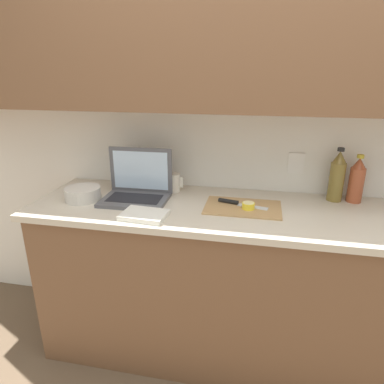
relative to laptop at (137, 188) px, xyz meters
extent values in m
plane|color=brown|center=(0.70, -0.04, -1.00)|extent=(12.00, 12.00, 0.00)
cube|color=white|center=(0.70, 0.32, 0.30)|extent=(5.20, 0.06, 2.60)
cube|color=white|center=(-0.13, 0.28, 0.12)|extent=(0.09, 0.01, 0.12)
cube|color=white|center=(0.87, 0.28, 0.12)|extent=(0.09, 0.01, 0.12)
cube|color=brown|center=(0.70, 0.13, 0.77)|extent=(4.42, 0.32, 0.70)
cube|color=brown|center=(0.70, -0.04, -0.55)|extent=(2.42, 0.61, 0.90)
cube|color=beige|center=(0.70, -0.04, -0.08)|extent=(2.49, 0.65, 0.03)
cube|color=#515156|center=(0.00, -0.05, -0.05)|extent=(0.36, 0.27, 0.02)
cube|color=black|center=(0.00, -0.05, -0.04)|extent=(0.30, 0.16, 0.00)
cube|color=#515156|center=(0.00, 0.08, 0.08)|extent=(0.37, 0.02, 0.26)
cube|color=silver|center=(0.00, 0.07, 0.08)|extent=(0.32, 0.01, 0.22)
cube|color=tan|center=(0.59, -0.03, -0.06)|extent=(0.40, 0.26, 0.01)
cube|color=silver|center=(0.65, -0.02, -0.06)|extent=(0.16, 0.07, 0.00)
cylinder|color=black|center=(0.51, 0.01, -0.05)|extent=(0.11, 0.05, 0.02)
cylinder|color=yellow|center=(0.62, -0.05, -0.04)|extent=(0.07, 0.07, 0.03)
cylinder|color=#F4EAA3|center=(0.62, -0.05, -0.02)|extent=(0.06, 0.06, 0.00)
cylinder|color=#A34C2D|center=(1.19, 0.20, 0.03)|extent=(0.08, 0.08, 0.19)
cone|color=#A34C2D|center=(1.19, 0.20, 0.15)|extent=(0.07, 0.07, 0.06)
cylinder|color=gold|center=(1.19, 0.20, 0.19)|extent=(0.04, 0.04, 0.02)
cylinder|color=olive|center=(1.09, 0.20, 0.04)|extent=(0.08, 0.08, 0.21)
cone|color=olive|center=(1.09, 0.20, 0.18)|extent=(0.07, 0.07, 0.07)
cylinder|color=black|center=(1.09, 0.20, 0.22)|extent=(0.04, 0.04, 0.02)
cylinder|color=silver|center=(0.16, 0.16, -0.01)|extent=(0.09, 0.09, 0.11)
cube|color=silver|center=(0.22, 0.16, 0.00)|extent=(0.02, 0.01, 0.06)
cylinder|color=beige|center=(-0.29, -0.08, -0.03)|extent=(0.20, 0.20, 0.07)
cube|color=silver|center=(0.12, -0.24, -0.05)|extent=(0.23, 0.18, 0.02)
camera|label=1|loc=(0.67, -1.72, 0.62)|focal=32.00mm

